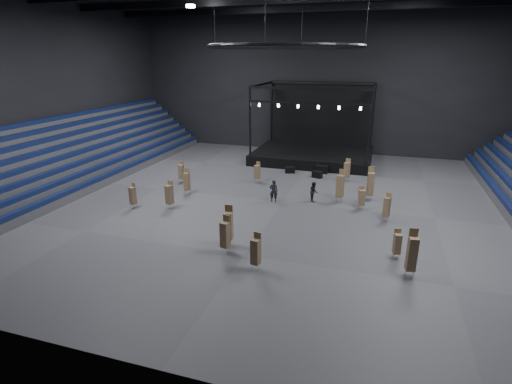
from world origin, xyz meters
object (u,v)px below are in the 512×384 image
(chair_stack_5, at_px, (225,234))
(chair_stack_14, at_px, (228,225))
(chair_stack_4, at_px, (362,197))
(chair_stack_6, at_px, (370,183))
(flight_case_left, at_px, (290,170))
(chair_stack_12, at_px, (347,169))
(chair_stack_2, at_px, (257,172))
(chair_stack_11, at_px, (256,251))
(man_center, at_px, (274,191))
(stage, at_px, (314,148))
(chair_stack_1, at_px, (412,253))
(chair_stack_8, at_px, (169,194))
(chair_stack_13, at_px, (133,195))
(flight_case_mid, at_px, (317,174))
(chair_stack_7, at_px, (187,181))
(chair_stack_10, at_px, (387,207))
(chair_stack_0, at_px, (181,171))
(chair_stack_3, at_px, (340,186))
(crew_member, at_px, (314,192))
(chair_stack_9, at_px, (397,243))
(flight_case_right, at_px, (322,169))

(chair_stack_5, distance_m, chair_stack_14, 1.12)
(chair_stack_4, height_order, chair_stack_6, chair_stack_6)
(flight_case_left, relative_size, chair_stack_12, 0.44)
(chair_stack_2, distance_m, chair_stack_5, 15.53)
(chair_stack_2, xyz_separation_m, chair_stack_11, (5.13, -16.83, 0.12))
(chair_stack_11, bearing_deg, man_center, 111.94)
(stage, distance_m, chair_stack_1, 28.14)
(chair_stack_8, xyz_separation_m, chair_stack_13, (-2.99, -0.86, -0.12))
(flight_case_mid, distance_m, chair_stack_1, 20.23)
(chair_stack_7, relative_size, chair_stack_14, 0.86)
(chair_stack_4, bearing_deg, flight_case_mid, 105.00)
(chair_stack_6, xyz_separation_m, chair_stack_13, (-19.04, -8.15, -0.38))
(flight_case_mid, distance_m, chair_stack_10, 12.31)
(chair_stack_0, bearing_deg, chair_stack_3, 0.69)
(chair_stack_12, relative_size, man_center, 1.18)
(chair_stack_8, bearing_deg, chair_stack_5, -26.68)
(chair_stack_11, distance_m, chair_stack_12, 20.31)
(chair_stack_2, xyz_separation_m, chair_stack_8, (-4.88, -9.22, 0.15))
(chair_stack_8, relative_size, chair_stack_12, 1.03)
(chair_stack_3, xyz_separation_m, chair_stack_11, (-3.52, -13.49, -0.26))
(chair_stack_0, distance_m, chair_stack_13, 7.85)
(chair_stack_1, xyz_separation_m, chair_stack_3, (-5.31, 11.53, -0.00))
(chair_stack_8, relative_size, chair_stack_14, 0.85)
(chair_stack_7, relative_size, chair_stack_10, 1.08)
(chair_stack_14, bearing_deg, chair_stack_2, 94.19)
(chair_stack_6, distance_m, chair_stack_7, 16.70)
(chair_stack_3, relative_size, chair_stack_6, 0.98)
(chair_stack_2, height_order, crew_member, chair_stack_2)
(stage, bearing_deg, chair_stack_9, -68.79)
(chair_stack_12, bearing_deg, chair_stack_14, -94.69)
(chair_stack_7, relative_size, man_center, 1.24)
(chair_stack_3, relative_size, chair_stack_12, 1.26)
(chair_stack_1, bearing_deg, chair_stack_2, 122.30)
(flight_case_mid, bearing_deg, stage, 102.36)
(chair_stack_3, distance_m, chair_stack_8, 14.76)
(chair_stack_14, bearing_deg, chair_stack_1, -8.47)
(chair_stack_4, xyz_separation_m, crew_member, (-4.16, 0.88, -0.21))
(chair_stack_1, relative_size, chair_stack_14, 1.05)
(chair_stack_12, bearing_deg, man_center, -109.23)
(flight_case_right, distance_m, chair_stack_3, 9.26)
(flight_case_mid, relative_size, chair_stack_5, 0.40)
(chair_stack_8, height_order, chair_stack_13, chair_stack_8)
(chair_stack_8, bearing_deg, chair_stack_4, 29.07)
(chair_stack_10, bearing_deg, flight_case_left, 154.33)
(chair_stack_11, bearing_deg, chair_stack_1, 24.52)
(chair_stack_7, bearing_deg, chair_stack_14, -50.08)
(crew_member, bearing_deg, chair_stack_3, -96.94)
(chair_stack_4, distance_m, man_center, 7.53)
(chair_stack_13, height_order, crew_member, chair_stack_13)
(chair_stack_7, bearing_deg, chair_stack_6, 11.45)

